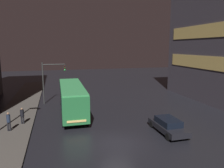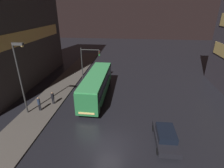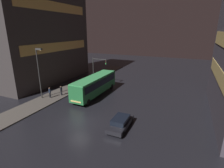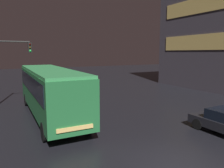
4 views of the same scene
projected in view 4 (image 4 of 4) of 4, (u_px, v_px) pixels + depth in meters
name	position (u px, v px, depth m)	size (l,w,h in m)	color
ground_plane	(175.00, 167.00, 8.63)	(120.00, 120.00, 0.00)	black
bus_near	(50.00, 88.00, 15.17)	(2.73, 11.43, 3.38)	#236B38
traffic_light_main	(8.00, 60.00, 18.58)	(3.18, 0.35, 5.73)	#2D2D2D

